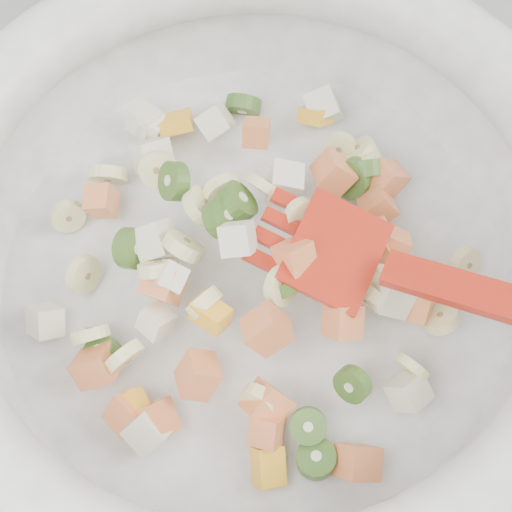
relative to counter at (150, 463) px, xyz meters
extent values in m
cube|color=gray|center=(0.00, 0.00, 0.00)|extent=(2.00, 0.60, 0.90)
cylinder|color=white|center=(0.13, 0.02, 0.46)|extent=(0.35, 0.35, 0.02)
torus|color=white|center=(0.13, 0.02, 0.54)|extent=(0.43, 0.43, 0.05)
cylinder|color=beige|center=(0.12, 0.07, 0.51)|extent=(0.04, 0.02, 0.04)
cylinder|color=beige|center=(0.20, 0.10, 0.49)|extent=(0.03, 0.02, 0.03)
cylinder|color=beige|center=(0.10, -0.01, 0.51)|extent=(0.03, 0.03, 0.03)
cylinder|color=beige|center=(0.22, 0.09, 0.49)|extent=(0.03, 0.03, 0.03)
cylinder|color=beige|center=(0.01, 0.08, 0.48)|extent=(0.03, 0.02, 0.03)
cylinder|color=beige|center=(0.02, -0.01, 0.49)|extent=(0.03, 0.02, 0.03)
cylinder|color=beige|center=(0.12, -0.07, 0.49)|extent=(0.03, 0.02, 0.03)
cylinder|color=beige|center=(0.08, 0.10, 0.50)|extent=(0.04, 0.03, 0.03)
cylinder|color=beige|center=(0.22, 0.10, 0.49)|extent=(0.03, 0.03, 0.02)
cylinder|color=beige|center=(0.14, -0.01, 0.52)|extent=(0.03, 0.03, 0.03)
cylinder|color=beige|center=(0.04, 0.11, 0.48)|extent=(0.04, 0.02, 0.04)
cylinder|color=beige|center=(0.24, -0.03, 0.49)|extent=(0.03, 0.03, 0.02)
cylinder|color=beige|center=(0.20, -0.01, 0.50)|extent=(0.03, 0.03, 0.04)
cylinder|color=beige|center=(0.02, 0.03, 0.49)|extent=(0.03, 0.03, 0.04)
cylinder|color=beige|center=(0.09, 0.03, 0.51)|extent=(0.03, 0.04, 0.03)
cylinder|color=beige|center=(0.20, -0.01, 0.50)|extent=(0.04, 0.02, 0.03)
cylinder|color=beige|center=(0.10, 0.06, 0.51)|extent=(0.02, 0.03, 0.03)
cylinder|color=beige|center=(0.27, 0.01, 0.48)|extent=(0.03, 0.02, 0.03)
cylinder|color=beige|center=(0.21, -0.06, 0.49)|extent=(0.03, 0.03, 0.03)
cylinder|color=beige|center=(0.07, 0.02, 0.51)|extent=(0.03, 0.03, 0.03)
cylinder|color=beige|center=(0.04, -0.03, 0.49)|extent=(0.03, 0.03, 0.03)
cylinder|color=beige|center=(0.16, 0.04, 0.52)|extent=(0.03, 0.02, 0.03)
cylinder|color=beige|center=(0.14, 0.07, 0.51)|extent=(0.03, 0.03, 0.04)
cylinder|color=beige|center=(0.21, 0.09, 0.49)|extent=(0.03, 0.03, 0.04)
cube|color=#F1814C|center=(0.07, 0.01, 0.50)|extent=(0.03, 0.03, 0.03)
cube|color=#F1814C|center=(0.22, 0.05, 0.49)|extent=(0.03, 0.03, 0.03)
cube|color=#F1814C|center=(0.04, 0.08, 0.49)|extent=(0.03, 0.02, 0.02)
cube|color=#F1814C|center=(0.15, 0.12, 0.49)|extent=(0.02, 0.03, 0.02)
cube|color=#F1814C|center=(0.22, 0.02, 0.50)|extent=(0.03, 0.03, 0.03)
cube|color=#F1814C|center=(0.17, -0.11, 0.48)|extent=(0.03, 0.03, 0.03)
cube|color=#F1814C|center=(0.23, -0.02, 0.49)|extent=(0.03, 0.03, 0.03)
cube|color=#F1814C|center=(0.12, -0.08, 0.49)|extent=(0.03, 0.03, 0.03)
cube|color=#F1814C|center=(0.21, 0.02, 0.50)|extent=(0.03, 0.03, 0.03)
cube|color=#F1814C|center=(0.23, 0.07, 0.49)|extent=(0.03, 0.03, 0.03)
cube|color=#F1814C|center=(0.09, -0.05, 0.50)|extent=(0.03, 0.03, 0.03)
cube|color=#F1814C|center=(0.19, 0.08, 0.50)|extent=(0.03, 0.03, 0.03)
cube|color=#F1814C|center=(0.12, -0.07, 0.49)|extent=(0.04, 0.04, 0.03)
cube|color=#F1814C|center=(0.02, -0.03, 0.49)|extent=(0.03, 0.03, 0.04)
cube|color=#F1814C|center=(0.06, -0.07, 0.49)|extent=(0.03, 0.03, 0.03)
cube|color=#F1814C|center=(0.13, -0.03, 0.51)|extent=(0.03, 0.03, 0.04)
cube|color=#F1814C|center=(0.04, -0.06, 0.48)|extent=(0.03, 0.03, 0.03)
cube|color=#F1814C|center=(0.15, 0.01, 0.52)|extent=(0.03, 0.03, 0.03)
cube|color=#F1814C|center=(0.18, -0.03, 0.51)|extent=(0.03, 0.03, 0.03)
cylinder|color=#65AF3A|center=(0.05, 0.04, 0.50)|extent=(0.03, 0.04, 0.04)
cylinder|color=#65AF3A|center=(0.03, -0.02, 0.48)|extent=(0.03, 0.03, 0.02)
cylinder|color=#65AF3A|center=(0.22, 0.08, 0.49)|extent=(0.03, 0.02, 0.03)
cylinder|color=#65AF3A|center=(0.23, -0.01, 0.49)|extent=(0.03, 0.03, 0.03)
cylinder|color=#65AF3A|center=(0.13, 0.06, 0.52)|extent=(0.03, 0.03, 0.03)
cylinder|color=#65AF3A|center=(0.15, -0.09, 0.49)|extent=(0.03, 0.03, 0.02)
cylinder|color=#65AF3A|center=(0.11, 0.05, 0.52)|extent=(0.03, 0.03, 0.03)
cylinder|color=#65AF3A|center=(0.18, -0.07, 0.49)|extent=(0.03, 0.03, 0.03)
cylinder|color=#65AF3A|center=(0.09, 0.08, 0.50)|extent=(0.03, 0.03, 0.03)
cylinder|color=#65AF3A|center=(0.15, -0.10, 0.48)|extent=(0.03, 0.03, 0.01)
cylinder|color=#65AF3A|center=(0.14, 0.15, 0.48)|extent=(0.04, 0.02, 0.04)
cylinder|color=#65AF3A|center=(0.15, 0.00, 0.51)|extent=(0.03, 0.02, 0.03)
cylinder|color=#65AF3A|center=(0.21, 0.07, 0.49)|extent=(0.03, 0.03, 0.04)
cube|color=white|center=(-0.01, 0.01, 0.48)|extent=(0.03, 0.03, 0.03)
cube|color=white|center=(0.06, -0.01, 0.50)|extent=(0.03, 0.03, 0.02)
cube|color=white|center=(0.08, 0.01, 0.51)|extent=(0.03, 0.03, 0.02)
cube|color=white|center=(0.07, 0.12, 0.48)|extent=(0.03, 0.04, 0.03)
cube|color=white|center=(0.07, 0.04, 0.50)|extent=(0.03, 0.03, 0.03)
cube|color=white|center=(0.07, 0.15, 0.48)|extent=(0.03, 0.03, 0.02)
cube|color=white|center=(0.12, 0.14, 0.49)|extent=(0.03, 0.03, 0.03)
cube|color=white|center=(0.21, -0.07, 0.48)|extent=(0.03, 0.03, 0.03)
cube|color=white|center=(0.07, 0.14, 0.48)|extent=(0.02, 0.02, 0.02)
cube|color=white|center=(0.05, -0.07, 0.48)|extent=(0.04, 0.03, 0.04)
cube|color=white|center=(0.20, 0.14, 0.48)|extent=(0.03, 0.03, 0.03)
cube|color=white|center=(0.12, 0.02, 0.53)|extent=(0.02, 0.03, 0.03)
cube|color=white|center=(0.21, 0.02, 0.50)|extent=(0.03, 0.03, 0.02)
cube|color=white|center=(0.21, -0.01, 0.50)|extent=(0.04, 0.03, 0.04)
cube|color=white|center=(0.19, 0.02, 0.51)|extent=(0.03, 0.02, 0.03)
cube|color=white|center=(0.16, 0.07, 0.50)|extent=(0.03, 0.03, 0.03)
cube|color=#FFA42E|center=(0.10, -0.01, 0.51)|extent=(0.03, 0.03, 0.02)
cube|color=#FFA42E|center=(0.09, 0.14, 0.48)|extent=(0.03, 0.02, 0.02)
cube|color=#FFA42E|center=(0.19, 0.13, 0.48)|extent=(0.03, 0.03, 0.03)
cube|color=#FFA42E|center=(0.05, -0.06, 0.49)|extent=(0.02, 0.03, 0.02)
cube|color=#FFA42E|center=(0.12, -0.10, 0.48)|extent=(0.02, 0.03, 0.03)
cube|color=#AE1F0F|center=(0.18, 0.01, 0.52)|extent=(0.08, 0.08, 0.02)
cube|color=#AE1F0F|center=(0.16, 0.05, 0.52)|extent=(0.03, 0.02, 0.01)
cube|color=#AE1F0F|center=(0.15, 0.03, 0.52)|extent=(0.03, 0.02, 0.01)
cube|color=#AE1F0F|center=(0.14, 0.02, 0.52)|extent=(0.03, 0.02, 0.01)
cube|color=#AE1F0F|center=(0.13, 0.01, 0.52)|extent=(0.03, 0.02, 0.01)
camera|label=1|loc=(0.10, -0.18, 0.95)|focal=55.00mm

